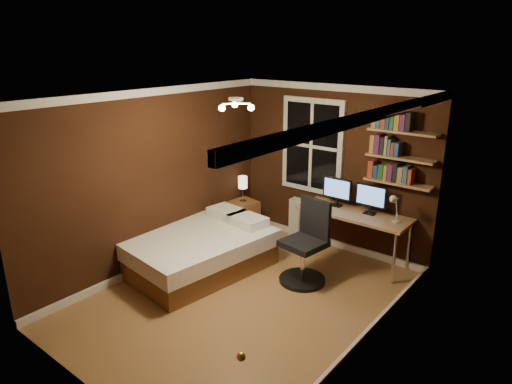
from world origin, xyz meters
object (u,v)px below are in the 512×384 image
Objects in this scene: bed at (200,250)px; bedside_lamp at (243,189)px; nightstand at (243,216)px; radiator at (303,220)px; desk at (354,216)px; monitor_right at (371,199)px; office_chair at (306,250)px; desk_lamp at (395,208)px; monitor_left at (337,192)px.

bed is 1.54m from bedside_lamp.
nightstand is 1.23× the size of bedside_lamp.
radiator is (0.57, 1.76, 0.05)m from bed.
monitor_right is at bearing 21.85° from desk.
radiator is (0.97, 0.34, -0.42)m from bedside_lamp.
office_chair is (1.35, 0.65, 0.16)m from bed.
radiator is at bearing 19.41° from bedside_lamp.
desk is (1.96, 0.14, 0.43)m from nightstand.
monitor_right reaches higher than desk.
bedside_lamp is 0.99× the size of desk_lamp.
radiator is at bearing 78.87° from bed.
desk_lamp reaches higher than office_chair.
nightstand is at bearing -160.59° from radiator.
bed is 1.47m from nightstand.
monitor_left is 1.03× the size of desk_lamp.
nightstand is 1.21× the size of desk_lamp.
office_chair reaches higher than radiator.
monitor_right is (2.16, 0.22, 0.71)m from nightstand.
bed is 4.78× the size of desk_lamp.
office_chair is (0.77, -1.11, 0.11)m from radiator.
desk_lamp is 0.39× the size of office_chair.
bedside_lamp is at bearing -174.16° from monitor_right.
office_chair is at bearing -55.15° from radiator.
office_chair is (-0.21, -0.91, -0.26)m from desk.
bedside_lamp is 1.66m from monitor_left.
desk_lamp reaches higher than monitor_left.
office_chair is (-0.41, -0.99, -0.53)m from monitor_right.
bedside_lamp is 0.65× the size of radiator.
radiator is at bearing 168.41° from desk.
desk_lamp is at bearing -6.93° from desk.
monitor_left is (0.65, -0.12, 0.64)m from radiator.
monitor_left is at bearing 170.71° from desk_lamp.
radiator is at bearing 174.11° from monitor_right.
monitor_left is (1.63, 0.22, 0.71)m from nightstand.
desk is 1.43× the size of office_chair.
nightstand is 1.18× the size of monitor_left.
monitor_left is at bearing 180.00° from monitor_right.
monitor_left is at bearing 60.05° from bed.
desk_lamp is at bearing -9.29° from monitor_left.
nightstand is 0.80× the size of radiator.
desk_lamp is (2.57, 0.07, 0.71)m from nightstand.
monitor_left is at bearing 19.92° from nightstand.
bed is 4.66× the size of monitor_left.
monitor_right is (1.76, 1.64, 0.69)m from bed.
bedside_lamp is at bearing -160.59° from radiator.
radiator is at bearing 169.41° from monitor_left.
bedside_lamp reaches higher than bed.
monitor_left reaches higher than bedside_lamp.
desk reaches higher than radiator.
monitor_right is 0.44m from desk_lamp.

